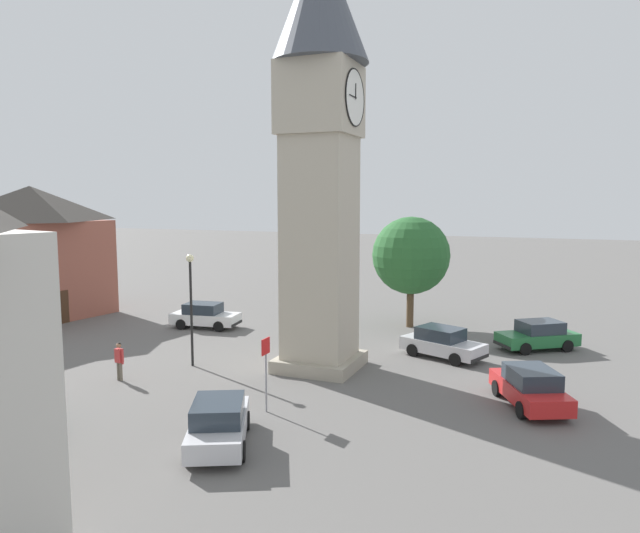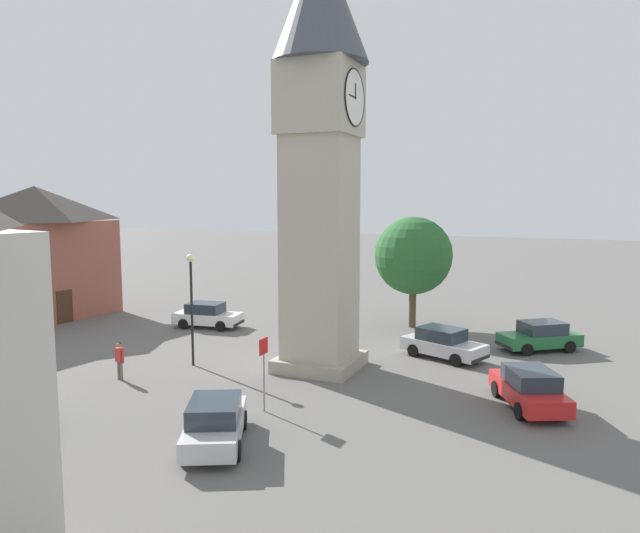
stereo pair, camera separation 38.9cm
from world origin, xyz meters
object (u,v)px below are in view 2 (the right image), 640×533
clock_tower (320,119)px  car_green_alley (540,336)px  car_black_far (6,410)px  building_shop_left (38,252)px  car_red_corner (215,422)px  lamp_post (191,292)px  tree (413,256)px  car_silver_kerb (207,315)px  pedestrian (120,357)px  road_sign (264,362)px  car_blue_kerb (443,343)px  car_white_side (529,388)px

clock_tower → car_green_alley: clock_tower is taller
car_black_far → building_shop_left: (-14.23, -14.53, 3.68)m
car_red_corner → lamp_post: (-7.25, -5.99, 2.77)m
car_black_far → tree: bearing=157.8°
car_silver_kerb → building_shop_left: 12.38m
pedestrian → road_sign: bearing=83.2°
clock_tower → road_sign: bearing=2.6°
car_blue_kerb → building_shop_left: size_ratio=0.43×
building_shop_left → pedestrian: bearing=59.7°
building_shop_left → lamp_post: (5.09, 15.66, -0.91)m
building_shop_left → road_sign: bearing=67.2°
car_blue_kerb → car_black_far: size_ratio=1.02×
car_red_corner → road_sign: (-3.24, 0.03, 1.14)m
car_white_side → lamp_post: bearing=-88.9°
car_silver_kerb → car_green_alley: 19.27m
car_blue_kerb → car_white_side: same height
car_green_alley → lamp_post: size_ratio=0.81×
car_white_side → pedestrian: pedestrian is taller
tree → road_sign: (16.22, -1.57, -2.54)m
car_black_far → car_green_alley: same height
car_black_far → tree: tree is taller
car_silver_kerb → road_sign: bearing=41.9°
car_blue_kerb → car_white_side: bearing=37.8°
car_black_far → building_shop_left: size_ratio=0.43×
car_blue_kerb → tree: (-6.33, -3.14, 3.68)m
tree → building_shop_left: bearing=-73.0°
car_green_alley → car_blue_kerb: bearing=-51.4°
car_red_corner → car_black_far: same height
car_white_side → building_shop_left: bearing=-98.9°
car_blue_kerb → car_white_side: size_ratio=1.00×
car_blue_kerb → tree: 7.96m
car_silver_kerb → tree: (-5.02, 11.63, 3.68)m
car_white_side → road_sign: size_ratio=1.59×
pedestrian → lamp_post: size_ratio=0.32×
car_blue_kerb → car_black_far: same height
car_white_side → lamp_post: size_ratio=0.84×
car_silver_kerb → car_green_alley: (-2.19, 19.14, 0.00)m
car_blue_kerb → lamp_post: lamp_post is taller
car_green_alley → lamp_post: lamp_post is taller
road_sign → building_shop_left: bearing=-112.8°
car_white_side → clock_tower: bearing=-100.1°
car_red_corner → car_green_alley: bearing=151.3°
car_white_side → lamp_post: lamp_post is taller
car_black_far → pedestrian: pedestrian is taller
car_green_alley → tree: size_ratio=0.63×
building_shop_left → lamp_post: size_ratio=1.92×
car_white_side → pedestrian: size_ratio=2.63×
pedestrian → lamp_post: 4.32m
road_sign → car_black_far: bearing=-54.3°
car_red_corner → tree: bearing=175.3°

